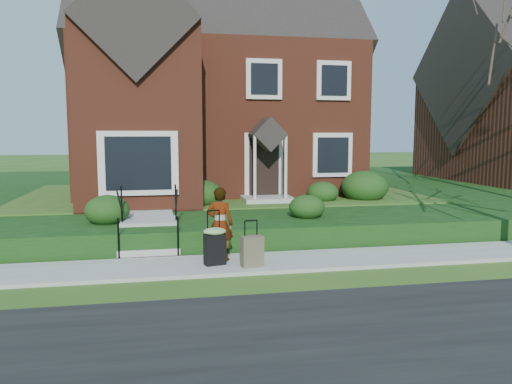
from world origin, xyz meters
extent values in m
plane|color=#2D5119|center=(0.00, 0.00, 0.00)|extent=(120.00, 120.00, 0.00)
cube|color=black|center=(0.00, -5.00, 0.01)|extent=(60.00, 6.00, 0.01)
cube|color=#9E9B93|center=(0.00, 0.00, 0.04)|extent=(60.00, 1.60, 0.08)
cube|color=black|center=(4.00, 10.90, 0.30)|extent=(44.00, 20.00, 0.60)
cube|color=#9E9B93|center=(-2.50, 5.00, 0.63)|extent=(1.20, 6.00, 0.06)
cube|color=maroon|center=(0.00, 10.00, 3.30)|extent=(10.00, 8.00, 5.40)
cube|color=maroon|center=(-2.80, 5.20, 3.30)|extent=(3.60, 2.40, 5.40)
cube|color=silver|center=(-2.80, 4.05, 2.00)|extent=(2.20, 0.30, 1.80)
cube|color=black|center=(1.20, 5.94, 1.65)|extent=(1.00, 0.12, 2.10)
cube|color=black|center=(3.60, 5.95, 2.10)|extent=(1.40, 0.10, 1.50)
cube|color=maroon|center=(3.00, 10.00, 8.20)|extent=(0.90, 0.90, 3.00)
cube|color=#9E9B93|center=(-2.50, 1.00, 0.15)|extent=(1.40, 0.30, 0.15)
cube|color=#9E9B93|center=(-2.50, 1.30, 0.30)|extent=(1.40, 0.30, 0.15)
cube|color=#9E9B93|center=(-2.50, 1.60, 0.45)|extent=(1.40, 0.30, 0.15)
cube|color=#9E9B93|center=(-2.50, 1.90, 0.60)|extent=(1.40, 0.30, 0.15)
cube|color=#9E9B93|center=(-2.50, 2.45, 0.60)|extent=(1.40, 0.80, 0.15)
cylinder|color=black|center=(-3.15, 0.85, 0.53)|extent=(0.04, 0.04, 0.90)
cylinder|color=black|center=(-3.15, 2.05, 1.13)|extent=(0.04, 0.04, 0.90)
cylinder|color=black|center=(-1.85, 0.85, 0.53)|extent=(0.04, 0.04, 0.90)
cylinder|color=black|center=(-1.85, 2.05, 1.13)|extent=(0.04, 0.04, 0.90)
ellipsoid|color=black|center=(-3.91, 5.46, 1.05)|extent=(1.29, 1.29, 0.91)
ellipsoid|color=black|center=(-0.93, 5.19, 1.04)|extent=(1.25, 1.25, 0.87)
ellipsoid|color=black|center=(3.06, 5.31, 0.96)|extent=(1.04, 1.04, 0.73)
ellipsoid|color=black|center=(4.57, 5.42, 1.15)|extent=(1.56, 1.56, 1.09)
ellipsoid|color=black|center=(-3.54, 2.52, 0.99)|extent=(1.11, 1.11, 0.78)
ellipsoid|color=black|center=(1.63, 2.37, 0.93)|extent=(0.96, 0.96, 0.67)
imported|color=#999999|center=(-0.96, 0.27, 0.88)|extent=(0.68, 0.57, 1.60)
cube|color=black|center=(-1.12, -0.10, 0.41)|extent=(0.48, 0.34, 0.65)
cylinder|color=black|center=(-1.12, -0.10, 1.23)|extent=(0.26, 0.09, 0.03)
cylinder|color=black|center=(-1.25, -0.10, 0.98)|extent=(0.02, 0.02, 0.49)
cylinder|color=black|center=(-0.99, -0.10, 0.98)|extent=(0.02, 0.02, 0.49)
cylinder|color=black|center=(-1.27, -0.10, 0.11)|extent=(0.05, 0.07, 0.06)
cylinder|color=black|center=(-0.96, -0.10, 0.11)|extent=(0.05, 0.07, 0.06)
ellipsoid|color=#90B366|center=(-1.12, -0.10, 0.81)|extent=(0.56, 0.50, 0.15)
cube|color=brown|center=(-0.38, -0.40, 0.40)|extent=(0.48, 0.32, 0.64)
cylinder|color=black|center=(-0.38, -0.40, 1.04)|extent=(0.27, 0.07, 0.03)
cylinder|color=black|center=(-0.51, -0.40, 0.88)|extent=(0.02, 0.02, 0.31)
cylinder|color=black|center=(-0.24, -0.40, 0.88)|extent=(0.02, 0.02, 0.31)
cylinder|color=black|center=(-0.53, -0.40, 0.11)|extent=(0.05, 0.07, 0.06)
cylinder|color=black|center=(-0.22, -0.40, 0.11)|extent=(0.05, 0.07, 0.06)
camera|label=1|loc=(-2.21, -10.35, 2.83)|focal=35.00mm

